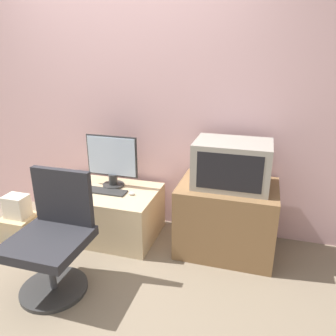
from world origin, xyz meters
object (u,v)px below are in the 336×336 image
object	(u,v)px
keyboard	(106,191)
mouse	(131,193)
office_chair	(53,239)
book	(0,251)
cardboard_box_lower	(21,227)
main_monitor	(112,161)
crt_tv	(232,164)

from	to	relation	value
keyboard	mouse	size ratio (longest dim) A/B	6.48
office_chair	book	world-z (taller)	office_chair
office_chair	cardboard_box_lower	distance (m)	0.90
book	main_monitor	bearing A→B (deg)	40.68
office_chair	cardboard_box_lower	size ratio (longest dim) A/B	3.06
main_monitor	crt_tv	size ratio (longest dim) A/B	0.82
keyboard	main_monitor	bearing A→B (deg)	89.67
mouse	crt_tv	bearing A→B (deg)	5.31
mouse	cardboard_box_lower	xyz separation A→B (m)	(-1.02, -0.29, -0.35)
mouse	office_chair	xyz separation A→B (m)	(-0.30, -0.76, -0.07)
keyboard	book	world-z (taller)	keyboard
mouse	book	bearing A→B (deg)	-152.53
office_chair	keyboard	bearing A→B (deg)	85.99
main_monitor	mouse	world-z (taller)	main_monitor
cardboard_box_lower	office_chair	bearing A→B (deg)	-33.07
main_monitor	office_chair	size ratio (longest dim) A/B	0.57
crt_tv	book	bearing A→B (deg)	-161.92
office_chair	book	size ratio (longest dim) A/B	4.91
keyboard	mouse	distance (m)	0.25
main_monitor	keyboard	bearing A→B (deg)	-90.33
cardboard_box_lower	book	size ratio (longest dim) A/B	1.60
main_monitor	crt_tv	world-z (taller)	crt_tv
keyboard	mouse	world-z (taller)	mouse
main_monitor	keyboard	size ratio (longest dim) A/B	1.33
crt_tv	keyboard	bearing A→B (deg)	-175.42
main_monitor	office_chair	xyz separation A→B (m)	(-0.05, -0.90, -0.31)
mouse	crt_tv	distance (m)	0.93
crt_tv	cardboard_box_lower	size ratio (longest dim) A/B	2.12
keyboard	cardboard_box_lower	distance (m)	0.89
mouse	book	xyz separation A→B (m)	(-1.04, -0.54, -0.46)
keyboard	crt_tv	bearing A→B (deg)	4.58
main_monitor	office_chair	bearing A→B (deg)	-93.39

